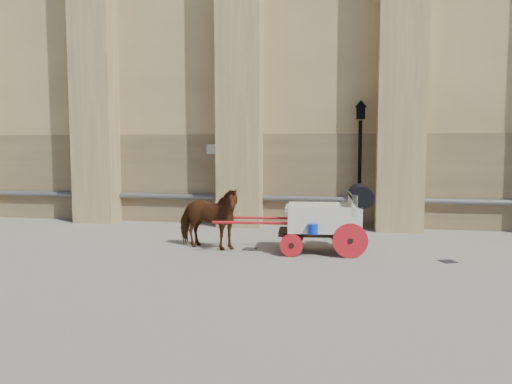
# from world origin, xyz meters

# --- Properties ---
(ground) EXTENTS (90.00, 90.00, 0.00)m
(ground) POSITION_xyz_m (0.00, 0.00, 0.00)
(ground) COLOR gray
(ground) RESTS_ON ground
(horse) EXTENTS (2.02, 1.28, 1.58)m
(horse) POSITION_xyz_m (-1.04, -0.12, 0.79)
(horse) COLOR #5A2D12
(horse) RESTS_ON ground
(carriage) EXTENTS (3.88, 1.45, 1.67)m
(carriage) POSITION_xyz_m (2.00, -0.02, 0.90)
(carriage) COLOR black
(carriage) RESTS_ON ground
(street_lamp) EXTENTS (0.38, 0.38, 4.03)m
(street_lamp) POSITION_xyz_m (2.80, 3.71, 2.15)
(street_lamp) COLOR black
(street_lamp) RESTS_ON ground
(drain_grate_near) EXTENTS (0.36, 0.36, 0.01)m
(drain_grate_near) POSITION_xyz_m (0.00, 0.04, 0.01)
(drain_grate_near) COLOR black
(drain_grate_near) RESTS_ON ground
(drain_grate_far) EXTENTS (0.43, 0.43, 0.01)m
(drain_grate_far) POSITION_xyz_m (4.68, -0.52, 0.01)
(drain_grate_far) COLOR black
(drain_grate_far) RESTS_ON ground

